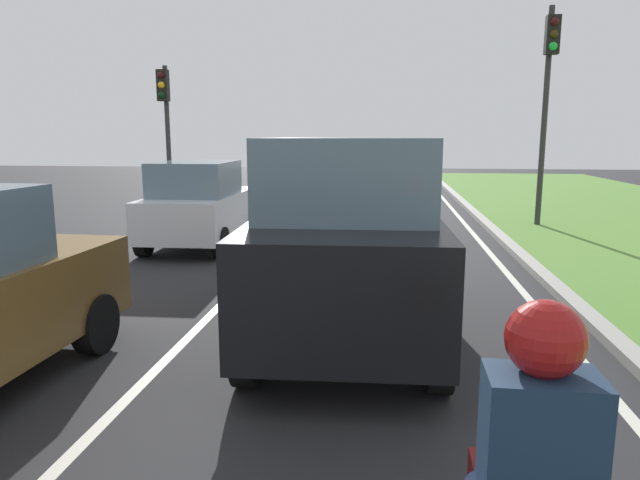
% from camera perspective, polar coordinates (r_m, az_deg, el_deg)
% --- Properties ---
extents(ground_plane, '(60.00, 60.00, 0.00)m').
position_cam_1_polar(ground_plane, '(11.88, -0.84, -0.76)').
color(ground_plane, '#262628').
extents(lane_line_center, '(0.12, 32.00, 0.01)m').
position_cam_1_polar(lane_line_center, '(12.00, -4.16, -0.67)').
color(lane_line_center, silver).
rests_on(lane_line_center, ground).
extents(lane_line_right_edge, '(0.12, 32.00, 0.01)m').
position_cam_1_polar(lane_line_right_edge, '(11.96, 16.52, -1.12)').
color(lane_line_right_edge, silver).
rests_on(lane_line_right_edge, ground).
extents(curb_right, '(0.24, 48.00, 0.12)m').
position_cam_1_polar(curb_right, '(12.04, 18.88, -0.89)').
color(curb_right, '#9E9B93').
rests_on(curb_right, ground).
extents(car_suv_ahead, '(2.10, 4.56, 2.28)m').
position_cam_1_polar(car_suv_ahead, '(6.54, 2.86, 0.39)').
color(car_suv_ahead, black).
rests_on(car_suv_ahead, ground).
extents(car_hatchback_far, '(1.82, 3.74, 1.78)m').
position_cam_1_polar(car_hatchback_far, '(12.24, -11.99, 3.51)').
color(car_hatchback_far, silver).
rests_on(car_hatchback_far, ground).
extents(rider_person, '(0.50, 0.40, 1.16)m').
position_cam_1_polar(rider_person, '(2.34, 20.92, -18.75)').
color(rider_person, '#192D47').
rests_on(rider_person, ground).
extents(traffic_light_near_right, '(0.32, 0.50, 5.39)m').
position_cam_1_polar(traffic_light_near_right, '(15.46, 21.89, 14.58)').
color(traffic_light_near_right, '#2D2D2D').
rests_on(traffic_light_near_right, ground).
extents(traffic_light_overhead_left, '(0.32, 0.50, 4.33)m').
position_cam_1_polar(traffic_light_overhead_left, '(17.88, -15.23, 12.27)').
color(traffic_light_overhead_left, '#2D2D2D').
rests_on(traffic_light_overhead_left, ground).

